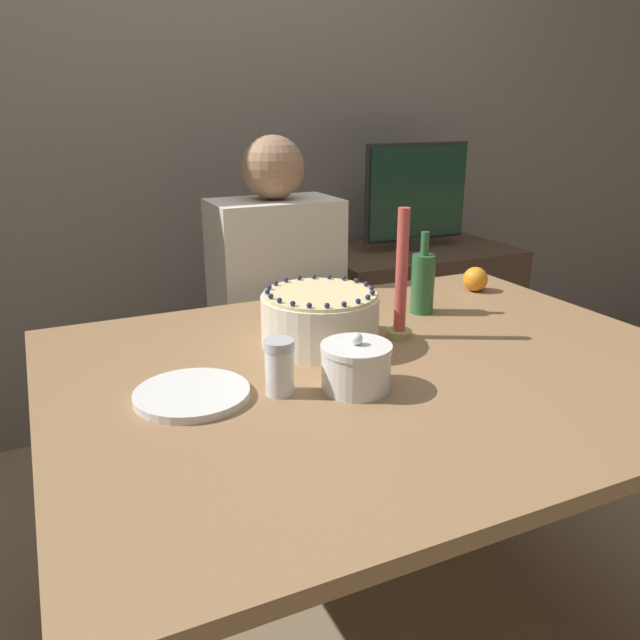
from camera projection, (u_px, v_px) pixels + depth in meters
The scene contains 13 objects.
ground_plane at pixel (373, 629), 1.60m from camera, with size 12.00×12.00×0.00m, color #8C7556.
wall_behind at pixel (200, 100), 2.38m from camera, with size 8.00×0.05×2.60m.
dining_table at pixel (381, 404), 1.39m from camera, with size 1.41×1.10×0.74m.
cake at pixel (320, 318), 1.45m from camera, with size 0.27×0.27×0.14m.
sugar_bowl at pixel (356, 366), 1.22m from camera, with size 0.14×0.14×0.12m.
sugar_shaker at pixel (279, 367), 1.19m from camera, with size 0.06×0.06×0.11m.
plate_stack at pixel (191, 393), 1.19m from camera, with size 0.22×0.22×0.02m.
candle at pixel (401, 285), 1.47m from camera, with size 0.06×0.06×0.31m.
bottle at pixel (423, 282), 1.67m from camera, with size 0.06×0.06×0.22m.
orange_fruit_0 at pixel (475, 279), 1.88m from camera, with size 0.07×0.07×0.07m.
person_man_blue_shirt at pixel (277, 344), 2.09m from camera, with size 0.40×0.34×1.19m.
side_cabinet at pixel (411, 327), 2.75m from camera, with size 0.82×0.52×0.71m.
tv_monitor at pixel (417, 195), 2.57m from camera, with size 0.48×0.10×0.43m.
Camera 1 is at (-0.66, -1.08, 1.27)m, focal length 35.00 mm.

